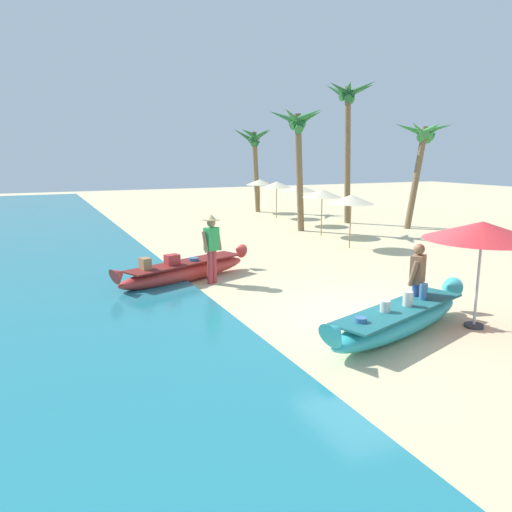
{
  "coord_description": "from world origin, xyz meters",
  "views": [
    {
      "loc": [
        -6.27,
        -8.02,
        3.29
      ],
      "look_at": [
        -1.44,
        2.59,
        0.9
      ],
      "focal_mm": 34.74,
      "sensor_mm": 36.0,
      "label": 1
    }
  ],
  "objects_px": {
    "patio_umbrella_large": "(482,231)",
    "boat_cyan_foreground": "(400,319)",
    "person_vendor_hatted": "(212,244)",
    "palm_tree_leaning_seaward": "(423,140)",
    "palm_tree_mid_cluster": "(254,145)",
    "boat_red_midground": "(185,270)",
    "palm_tree_far_behind": "(348,109)",
    "person_tourist_customer": "(417,278)",
    "palm_tree_tall_inland": "(298,133)"
  },
  "relations": [
    {
      "from": "boat_red_midground",
      "to": "palm_tree_leaning_seaward",
      "type": "xyz_separation_m",
      "value": [
        12.57,
        5.16,
        3.66
      ]
    },
    {
      "from": "palm_tree_tall_inland",
      "to": "palm_tree_leaning_seaward",
      "type": "bearing_deg",
      "value": -13.73
    },
    {
      "from": "boat_cyan_foreground",
      "to": "patio_umbrella_large",
      "type": "distance_m",
      "value": 2.26
    },
    {
      "from": "person_tourist_customer",
      "to": "palm_tree_mid_cluster",
      "type": "height_order",
      "value": "palm_tree_mid_cluster"
    },
    {
      "from": "person_tourist_customer",
      "to": "patio_umbrella_large",
      "type": "relative_size",
      "value": 0.73
    },
    {
      "from": "patio_umbrella_large",
      "to": "palm_tree_far_behind",
      "type": "relative_size",
      "value": 0.32
    },
    {
      "from": "palm_tree_far_behind",
      "to": "patio_umbrella_large",
      "type": "bearing_deg",
      "value": -114.91
    },
    {
      "from": "person_vendor_hatted",
      "to": "palm_tree_tall_inland",
      "type": "height_order",
      "value": "palm_tree_tall_inland"
    },
    {
      "from": "palm_tree_leaning_seaward",
      "to": "boat_red_midground",
      "type": "bearing_deg",
      "value": -157.68
    },
    {
      "from": "patio_umbrella_large",
      "to": "palm_tree_mid_cluster",
      "type": "relative_size",
      "value": 0.44
    },
    {
      "from": "person_tourist_customer",
      "to": "palm_tree_far_behind",
      "type": "xyz_separation_m",
      "value": [
        7.05,
        12.76,
        4.49
      ]
    },
    {
      "from": "boat_red_midground",
      "to": "palm_tree_tall_inland",
      "type": "distance_m",
      "value": 10.31
    },
    {
      "from": "patio_umbrella_large",
      "to": "person_tourist_customer",
      "type": "bearing_deg",
      "value": 132.42
    },
    {
      "from": "boat_cyan_foreground",
      "to": "palm_tree_tall_inland",
      "type": "bearing_deg",
      "value": 69.57
    },
    {
      "from": "person_vendor_hatted",
      "to": "patio_umbrella_large",
      "type": "height_order",
      "value": "patio_umbrella_large"
    },
    {
      "from": "person_vendor_hatted",
      "to": "palm_tree_far_behind",
      "type": "height_order",
      "value": "palm_tree_far_behind"
    },
    {
      "from": "patio_umbrella_large",
      "to": "palm_tree_tall_inland",
      "type": "height_order",
      "value": "palm_tree_tall_inland"
    },
    {
      "from": "boat_cyan_foreground",
      "to": "patio_umbrella_large",
      "type": "xyz_separation_m",
      "value": [
        1.57,
        -0.3,
        1.6
      ]
    },
    {
      "from": "person_tourist_customer",
      "to": "palm_tree_mid_cluster",
      "type": "relative_size",
      "value": 0.32
    },
    {
      "from": "person_tourist_customer",
      "to": "palm_tree_far_behind",
      "type": "bearing_deg",
      "value": 61.08
    },
    {
      "from": "boat_red_midground",
      "to": "palm_tree_leaning_seaward",
      "type": "distance_m",
      "value": 14.07
    },
    {
      "from": "person_tourist_customer",
      "to": "palm_tree_mid_cluster",
      "type": "bearing_deg",
      "value": 75.27
    },
    {
      "from": "boat_red_midground",
      "to": "palm_tree_mid_cluster",
      "type": "height_order",
      "value": "palm_tree_mid_cluster"
    },
    {
      "from": "person_vendor_hatted",
      "to": "person_tourist_customer",
      "type": "bearing_deg",
      "value": -58.26
    },
    {
      "from": "boat_red_midground",
      "to": "person_tourist_customer",
      "type": "bearing_deg",
      "value": -56.06
    },
    {
      "from": "boat_red_midground",
      "to": "palm_tree_far_behind",
      "type": "xyz_separation_m",
      "value": [
        10.38,
        7.81,
        5.08
      ]
    },
    {
      "from": "boat_cyan_foreground",
      "to": "palm_tree_mid_cluster",
      "type": "height_order",
      "value": "palm_tree_mid_cluster"
    },
    {
      "from": "palm_tree_mid_cluster",
      "to": "boat_red_midground",
      "type": "bearing_deg",
      "value": -120.7
    },
    {
      "from": "boat_cyan_foreground",
      "to": "person_tourist_customer",
      "type": "relative_size",
      "value": 2.71
    },
    {
      "from": "person_vendor_hatted",
      "to": "palm_tree_leaning_seaward",
      "type": "distance_m",
      "value": 13.58
    },
    {
      "from": "patio_umbrella_large",
      "to": "palm_tree_far_behind",
      "type": "xyz_separation_m",
      "value": [
        6.3,
        13.58,
        3.49
      ]
    },
    {
      "from": "person_vendor_hatted",
      "to": "palm_tree_leaning_seaward",
      "type": "xyz_separation_m",
      "value": [
        12.0,
        5.65,
        2.91
      ]
    },
    {
      "from": "patio_umbrella_large",
      "to": "palm_tree_far_behind",
      "type": "distance_m",
      "value": 15.37
    },
    {
      "from": "patio_umbrella_large",
      "to": "palm_tree_far_behind",
      "type": "bearing_deg",
      "value": 65.09
    },
    {
      "from": "boat_cyan_foreground",
      "to": "boat_red_midground",
      "type": "height_order",
      "value": "boat_cyan_foreground"
    },
    {
      "from": "boat_red_midground",
      "to": "palm_tree_mid_cluster",
      "type": "xyz_separation_m",
      "value": [
        8.31,
        14.0,
        3.53
      ]
    },
    {
      "from": "person_tourist_customer",
      "to": "palm_tree_leaning_seaward",
      "type": "bearing_deg",
      "value": 47.59
    },
    {
      "from": "person_tourist_customer",
      "to": "patio_umbrella_large",
      "type": "distance_m",
      "value": 1.49
    },
    {
      "from": "boat_cyan_foreground",
      "to": "palm_tree_tall_inland",
      "type": "distance_m",
      "value": 13.37
    },
    {
      "from": "boat_cyan_foreground",
      "to": "palm_tree_mid_cluster",
      "type": "relative_size",
      "value": 0.87
    },
    {
      "from": "person_vendor_hatted",
      "to": "palm_tree_far_behind",
      "type": "bearing_deg",
      "value": 40.25
    },
    {
      "from": "palm_tree_leaning_seaward",
      "to": "patio_umbrella_large",
      "type": "bearing_deg",
      "value": -127.85
    },
    {
      "from": "palm_tree_tall_inland",
      "to": "palm_tree_mid_cluster",
      "type": "distance_m",
      "value": 7.6
    },
    {
      "from": "patio_umbrella_large",
      "to": "boat_cyan_foreground",
      "type": "bearing_deg",
      "value": 169.08
    },
    {
      "from": "boat_red_midground",
      "to": "palm_tree_leaning_seaward",
      "type": "relative_size",
      "value": 0.87
    },
    {
      "from": "person_vendor_hatted",
      "to": "palm_tree_tall_inland",
      "type": "relative_size",
      "value": 0.34
    },
    {
      "from": "person_tourist_customer",
      "to": "palm_tree_mid_cluster",
      "type": "xyz_separation_m",
      "value": [
        4.98,
        18.95,
        2.94
      ]
    },
    {
      "from": "person_tourist_customer",
      "to": "palm_tree_leaning_seaward",
      "type": "relative_size",
      "value": 0.33
    },
    {
      "from": "person_tourist_customer",
      "to": "palm_tree_tall_inland",
      "type": "xyz_separation_m",
      "value": [
        3.64,
        11.48,
        3.29
      ]
    },
    {
      "from": "palm_tree_mid_cluster",
      "to": "person_vendor_hatted",
      "type": "bearing_deg",
      "value": -118.11
    }
  ]
}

